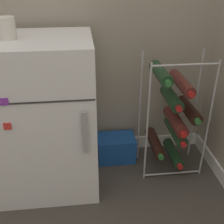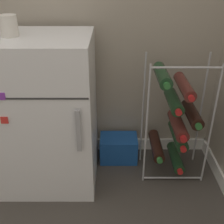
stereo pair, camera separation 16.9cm
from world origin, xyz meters
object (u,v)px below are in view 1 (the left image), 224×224
at_px(mini_fridge, 45,118).
at_px(fridge_top_cup, 6,28).
at_px(soda_box, 116,148).
at_px(wine_rack, 173,115).

height_order(mini_fridge, fridge_top_cup, fridge_top_cup).
xyz_separation_m(mini_fridge, soda_box, (0.44, 0.18, -0.37)).
xyz_separation_m(mini_fridge, fridge_top_cup, (-0.13, -0.02, 0.52)).
bearing_deg(mini_fridge, soda_box, 21.86).
bearing_deg(fridge_top_cup, soda_box, 18.78).
distance_m(wine_rack, fridge_top_cup, 1.08).
bearing_deg(soda_box, fridge_top_cup, -161.22).
relative_size(mini_fridge, wine_rack, 1.17).
height_order(wine_rack, soda_box, wine_rack).
bearing_deg(wine_rack, soda_box, 159.68).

